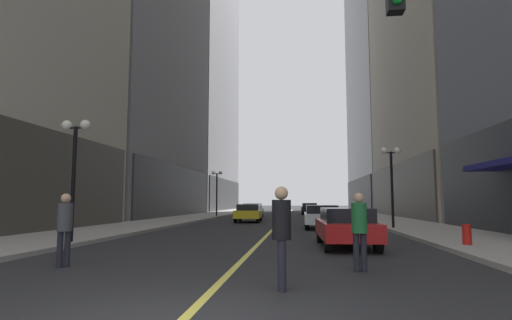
% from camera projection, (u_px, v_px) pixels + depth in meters
% --- Properties ---
extents(ground_plane, '(200.00, 200.00, 0.00)m').
position_uv_depth(ground_plane, '(285.00, 217.00, 39.33)').
color(ground_plane, '#262628').
extents(sidewalk_left, '(4.50, 78.00, 0.15)m').
position_uv_depth(sidewalk_left, '(202.00, 216.00, 40.24)').
color(sidewalk_left, '#9E9991').
rests_on(sidewalk_left, ground).
extents(sidewalk_right, '(4.50, 78.00, 0.15)m').
position_uv_depth(sidewalk_right, '(372.00, 217.00, 38.44)').
color(sidewalk_right, '#9E9991').
rests_on(sidewalk_right, ground).
extents(lane_centre_stripe, '(0.16, 70.00, 0.01)m').
position_uv_depth(lane_centre_stripe, '(285.00, 217.00, 39.33)').
color(lane_centre_stripe, '#E5D64C').
rests_on(lane_centre_stripe, ground).
extents(storefront_awning_right, '(1.60, 4.61, 3.12)m').
position_uv_depth(storefront_awning_right, '(507.00, 165.00, 16.02)').
color(storefront_awning_right, navy).
rests_on(storefront_awning_right, ground).
extents(car_red, '(1.88, 4.35, 1.32)m').
position_uv_depth(car_red, '(346.00, 226.00, 13.66)').
color(car_red, '#B21919').
rests_on(car_red, ground).
extents(car_white, '(1.92, 4.45, 1.32)m').
position_uv_depth(car_white, '(321.00, 216.00, 23.02)').
color(car_white, silver).
rests_on(car_white, ground).
extents(car_yellow, '(1.96, 4.16, 1.32)m').
position_uv_depth(car_yellow, '(249.00, 212.00, 30.15)').
color(car_yellow, yellow).
rests_on(car_yellow, ground).
extents(car_grey, '(2.06, 4.28, 1.32)m').
position_uv_depth(car_grey, '(253.00, 210.00, 38.67)').
color(car_grey, slate).
rests_on(car_grey, ground).
extents(car_black, '(1.98, 4.83, 1.32)m').
position_uv_depth(car_black, '(310.00, 208.00, 47.25)').
color(car_black, black).
rests_on(car_black, ground).
extents(pedestrian_in_green_parka, '(0.36, 0.36, 1.74)m').
position_uv_depth(pedestrian_in_green_parka, '(359.00, 225.00, 9.03)').
color(pedestrian_in_green_parka, black).
rests_on(pedestrian_in_green_parka, ground).
extents(pedestrian_in_black_coat, '(0.38, 0.38, 1.81)m').
position_uv_depth(pedestrian_in_black_coat, '(282.00, 229.00, 7.15)').
color(pedestrian_in_black_coat, black).
rests_on(pedestrian_in_black_coat, ground).
extents(pedestrian_with_orange_bag, '(0.48, 0.48, 1.73)m').
position_uv_depth(pedestrian_with_orange_bag, '(65.00, 224.00, 9.62)').
color(pedestrian_with_orange_bag, black).
rests_on(pedestrian_with_orange_bag, ground).
extents(street_lamp_left_near, '(1.06, 0.36, 4.43)m').
position_uv_depth(street_lamp_left_near, '(75.00, 153.00, 14.32)').
color(street_lamp_left_near, black).
rests_on(street_lamp_left_near, ground).
extents(street_lamp_left_far, '(1.06, 0.36, 4.43)m').
position_uv_depth(street_lamp_left_far, '(217.00, 183.00, 38.56)').
color(street_lamp_left_far, black).
rests_on(street_lamp_left_far, ground).
extents(street_lamp_right_mid, '(1.06, 0.36, 4.43)m').
position_uv_depth(street_lamp_right_mid, '(391.00, 169.00, 21.66)').
color(street_lamp_right_mid, black).
rests_on(street_lamp_right_mid, ground).
extents(fire_hydrant_right, '(0.28, 0.28, 0.80)m').
position_uv_depth(fire_hydrant_right, '(467.00, 237.00, 13.10)').
color(fire_hydrant_right, red).
rests_on(fire_hydrant_right, ground).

